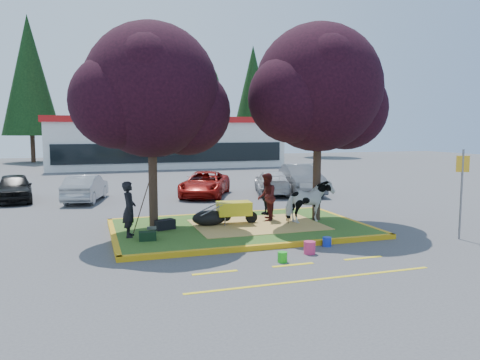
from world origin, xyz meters
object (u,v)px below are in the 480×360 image
object	(u,v)px
calf	(209,218)
car_silver	(86,188)
bucket_blue	(327,242)
wheelbarrow	(234,209)
cow	(309,202)
sign_post	(462,183)
car_black	(14,188)
handler	(129,209)
bucket_green	(282,257)
bucket_pink	(310,248)

from	to	relation	value
calf	car_silver	xyz separation A→B (m)	(-3.93, 7.85, 0.22)
bucket_blue	wheelbarrow	bearing A→B (deg)	119.85
cow	sign_post	distance (m)	4.78
bucket_blue	car_silver	distance (m)	12.87
sign_post	car_black	bearing A→B (deg)	162.08
cow	handler	distance (m)	6.05
bucket_green	bucket_blue	bearing A→B (deg)	30.42
calf	car_silver	world-z (taller)	car_silver
calf	wheelbarrow	world-z (taller)	wheelbarrow
cow	bucket_pink	bearing A→B (deg)	141.15
bucket_green	cow	bearing A→B (deg)	55.20
handler	car_black	size ratio (longest dim) A/B	0.44
cow	car_black	bearing A→B (deg)	35.17
bucket_green	sign_post	bearing A→B (deg)	5.76
car_silver	bucket_blue	bearing A→B (deg)	134.65
calf	bucket_pink	xyz separation A→B (m)	(1.82, -3.78, -0.23)
bucket_green	bucket_pink	world-z (taller)	bucket_pink
wheelbarrow	car_black	size ratio (longest dim) A/B	0.54
cow	car_black	size ratio (longest dim) A/B	0.45
car_silver	sign_post	bearing A→B (deg)	147.16
wheelbarrow	car_silver	distance (m)	9.25
bucket_blue	bucket_green	bearing A→B (deg)	-149.58
cow	sign_post	bearing A→B (deg)	-143.56
calf	car_black	xyz separation A→B (m)	(-7.10, 8.83, 0.24)
car_silver	car_black	bearing A→B (deg)	-3.43
wheelbarrow	bucket_pink	size ratio (longest dim) A/B	5.98
bucket_pink	car_black	distance (m)	15.45
bucket_green	bucket_blue	world-z (taller)	bucket_blue
car_black	sign_post	bearing A→B (deg)	-48.39
handler	bucket_green	world-z (taller)	handler
wheelbarrow	bucket_green	bearing A→B (deg)	-85.65
cow	bucket_pink	size ratio (longest dim) A/B	5.00
handler	sign_post	distance (m)	10.04
calf	bucket_green	size ratio (longest dim) A/B	4.40
cow	sign_post	xyz separation A→B (m)	(3.57, -3.07, 0.85)
wheelbarrow	bucket_pink	xyz separation A→B (m)	(0.96, -3.72, -0.51)
wheelbarrow	bucket_blue	world-z (taller)	wheelbarrow
handler	sign_post	world-z (taller)	sign_post
calf	bucket_pink	world-z (taller)	calf
bucket_pink	bucket_blue	size ratio (longest dim) A/B	1.26
car_black	bucket_green	bearing A→B (deg)	-65.62
handler	calf	bearing A→B (deg)	-64.12
calf	bucket_green	xyz separation A→B (m)	(0.81, -4.29, -0.27)
cow	bucket_green	bearing A→B (deg)	132.38
handler	wheelbarrow	size ratio (longest dim) A/B	0.82
handler	car_silver	xyz separation A→B (m)	(-1.26, 8.70, -0.36)
sign_post	handler	bearing A→B (deg)	-172.58
cow	bucket_blue	distance (m)	2.79
car_silver	handler	bearing A→B (deg)	112.06
wheelbarrow	bucket_pink	bearing A→B (deg)	-70.47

